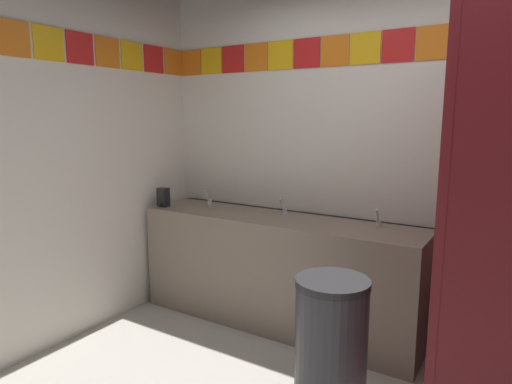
{
  "coord_description": "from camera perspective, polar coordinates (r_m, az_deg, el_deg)",
  "views": [
    {
      "loc": [
        0.72,
        -1.6,
        1.6
      ],
      "look_at": [
        -0.87,
        0.95,
        1.09
      ],
      "focal_mm": 31.11,
      "sensor_mm": 36.0,
      "label": 1
    }
  ],
  "objects": [
    {
      "name": "vanity_counter",
      "position": [
        3.49,
        2.77,
        -9.86
      ],
      "size": [
        2.22,
        0.55,
        0.85
      ],
      "color": "gray",
      "rests_on": "ground_plane"
    },
    {
      "name": "wall_side",
      "position": [
        3.23,
        -28.2,
        4.35
      ],
      "size": [
        0.09,
        3.1,
        2.73
      ],
      "color": "silver",
      "rests_on": "ground_plane"
    },
    {
      "name": "stall_divider",
      "position": [
        2.23,
        28.56,
        -5.56
      ],
      "size": [
        0.92,
        1.47,
        2.13
      ],
      "color": "maroon",
      "rests_on": "ground_plane"
    },
    {
      "name": "faucet_center",
      "position": [
        3.44,
        3.56,
        -2.11
      ],
      "size": [
        0.04,
        0.1,
        0.14
      ],
      "color": "silver",
      "rests_on": "vanity_counter"
    },
    {
      "name": "faucet_left",
      "position": [
        3.84,
        -6.16,
        -0.92
      ],
      "size": [
        0.04,
        0.1,
        0.14
      ],
      "color": "silver",
      "rests_on": "vanity_counter"
    },
    {
      "name": "trash_bin",
      "position": [
        2.54,
        9.6,
        -19.16
      ],
      "size": [
        0.39,
        0.39,
        0.77
      ],
      "color": "#333338",
      "rests_on": "ground_plane"
    },
    {
      "name": "soap_dispenser",
      "position": [
        3.84,
        -11.84,
        -0.67
      ],
      "size": [
        0.09,
        0.09,
        0.16
      ],
      "color": "black",
      "rests_on": "vanity_counter"
    },
    {
      "name": "faucet_right",
      "position": [
        3.17,
        15.42,
        -3.48
      ],
      "size": [
        0.04,
        0.1,
        0.14
      ],
      "color": "silver",
      "rests_on": "vanity_counter"
    },
    {
      "name": "wall_back",
      "position": [
        3.28,
        19.28,
        5.01
      ],
      "size": [
        4.07,
        0.09,
        2.73
      ],
      "color": "silver",
      "rests_on": "ground_plane"
    }
  ]
}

